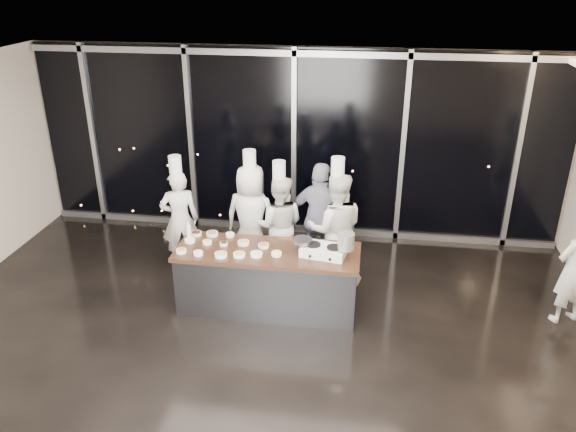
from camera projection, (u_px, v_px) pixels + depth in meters
name	position (u px, v px, depth m)	size (l,w,h in m)	color
ground	(255.00, 347.00, 7.04)	(9.00, 9.00, 0.00)	black
room_shell	(266.00, 180.00, 6.09)	(9.02, 7.02, 3.21)	beige
window_wall	(294.00, 144.00, 9.47)	(8.90, 0.11, 3.20)	black
demo_counter	(268.00, 279.00, 7.66)	(2.46, 0.86, 0.90)	#3D3D43
stove	(324.00, 250.00, 7.34)	(0.62, 0.44, 0.14)	white
frying_pan	(302.00, 240.00, 7.39)	(0.47, 0.30, 0.04)	gray
stock_pot	(346.00, 241.00, 7.17)	(0.21, 0.21, 0.21)	#AFAFB2
prep_bowls	(225.00, 245.00, 7.55)	(1.40, 0.75, 0.05)	white
squeeze_bottle	(189.00, 231.00, 7.74)	(0.07, 0.07, 0.26)	silver
chef_far_left	(180.00, 218.00, 8.61)	(0.68, 0.56, 1.82)	silver
chef_left	(251.00, 217.00, 8.53)	(0.90, 0.66, 1.93)	silver
chef_center	(279.00, 224.00, 8.45)	(0.78, 0.61, 1.80)	silver
guest	(321.00, 220.00, 8.37)	(1.12, 0.71, 1.78)	#141737
chef_right	(335.00, 229.00, 8.13)	(0.92, 0.76, 1.96)	silver
chef_side	(574.00, 269.00, 7.26)	(0.66, 0.57, 1.75)	silver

